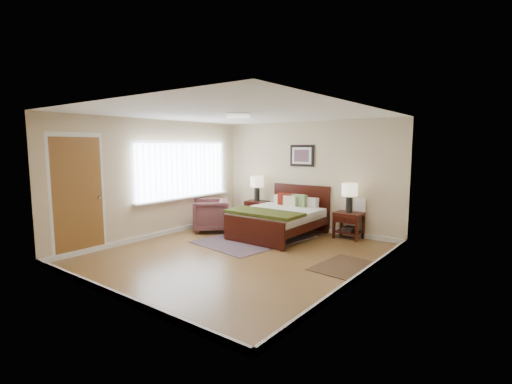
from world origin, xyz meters
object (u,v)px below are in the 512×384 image
nightstand_right (348,222)px  lamp_right (350,192)px  armchair (211,215)px  rug_persian (254,239)px  lamp_left (257,184)px  bed (280,214)px  nightstand_left (256,206)px

nightstand_right → lamp_right: lamp_right is taller
armchair → rug_persian: (1.28, -0.02, -0.36)m
lamp_right → armchair: lamp_right is taller
nightstand_right → lamp_left: bearing=179.7°
bed → nightstand_right: bed is taller
armchair → lamp_right: bearing=70.7°
lamp_left → nightstand_right: bearing=-0.3°
armchair → rug_persian: bearing=45.8°
nightstand_left → armchair: size_ratio=0.73×
nightstand_left → armchair: armchair is taller
nightstand_left → rug_persian: (0.89, -1.25, -0.46)m
bed → lamp_left: lamp_left is taller
rug_persian → nightstand_left: bearing=133.6°
nightstand_right → lamp_left: lamp_left is taller
bed → lamp_left: (-1.15, 0.71, 0.53)m
nightstand_left → lamp_right: lamp_right is taller
lamp_left → rug_persian: bearing=-55.1°
nightstand_left → lamp_left: size_ratio=0.96×
nightstand_right → armchair: size_ratio=0.70×
lamp_right → nightstand_right: bearing=-90.0°
lamp_left → armchair: bearing=-107.4°
armchair → nightstand_left: bearing=119.1°
bed → armchair: bed is taller
nightstand_left → lamp_right: bearing=0.5°
bed → nightstand_left: size_ratio=3.26×
lamp_left → lamp_right: bearing=0.0°
nightstand_left → nightstand_right: 2.42m
nightstand_left → rug_persian: size_ratio=0.26×
rug_persian → nightstand_right: bearing=47.6°
lamp_left → bed: bearing=-31.7°
nightstand_right → lamp_left: size_ratio=0.92×
nightstand_left → rug_persian: 1.60m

